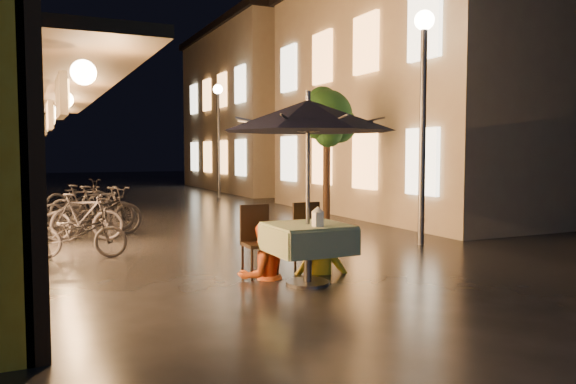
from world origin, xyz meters
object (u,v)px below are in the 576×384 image
person_yellow (321,221)px  cafe_table (308,239)px  person_orange (262,224)px  bicycle_0 (78,233)px  table_lantern (318,215)px  streetlamp_near (423,84)px  patio_umbrella (308,116)px

person_yellow → cafe_table: bearing=67.3°
person_orange → bicycle_0: bearing=-56.2°
cafe_table → table_lantern: size_ratio=3.96×
table_lantern → bicycle_0: table_lantern is taller
table_lantern → streetlamp_near: bearing=33.4°
table_lantern → person_orange: (-0.38, 0.87, -0.18)m
cafe_table → patio_umbrella: bearing=0.0°
person_orange → person_yellow: (0.86, -0.05, 0.00)m
table_lantern → bicycle_0: (-2.52, 3.41, -0.52)m
streetlamp_near → patio_umbrella: (-3.29, -1.91, -0.77)m
cafe_table → bicycle_0: size_ratio=0.65×
cafe_table → person_yellow: (0.48, 0.55, 0.15)m
person_yellow → bicycle_0: bearing=-22.4°
streetlamp_near → person_yellow: (-2.81, -1.36, -2.18)m
streetlamp_near → cafe_table: size_ratio=4.27×
streetlamp_near → patio_umbrella: size_ratio=1.72×
bicycle_0 → streetlamp_near: bearing=-84.9°
table_lantern → person_yellow: 0.96m
patio_umbrella → table_lantern: patio_umbrella is taller
patio_umbrella → table_lantern: bearing=-90.0°
person_orange → cafe_table: bearing=116.2°
person_orange → person_yellow: person_yellow is taller
table_lantern → cafe_table: bearing=90.0°
person_orange → person_yellow: bearing=170.4°
cafe_table → bicycle_0: bearing=128.7°
patio_umbrella → person_orange: patio_umbrella is taller
streetlamp_near → patio_umbrella: streetlamp_near is taller
cafe_table → bicycle_0: (-2.52, 3.14, -0.19)m
cafe_table → patio_umbrella: patio_umbrella is taller
cafe_table → bicycle_0: bicycle_0 is taller
streetlamp_near → person_yellow: streetlamp_near is taller
person_orange → bicycle_0: (-2.14, 2.54, -0.34)m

